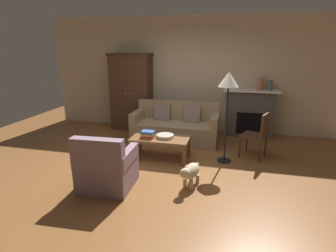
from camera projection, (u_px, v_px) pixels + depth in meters
name	position (u px, v px, depth m)	size (l,w,h in m)	color
ground_plane	(162.00, 167.00, 5.06)	(9.60, 9.60, 0.00)	brown
back_wall	(188.00, 74.00, 7.05)	(7.20, 0.10, 2.80)	beige
fireplace	(250.00, 112.00, 6.69)	(1.26, 0.48, 1.12)	#4C4947
armoire	(132.00, 92.00, 7.19)	(1.06, 0.57, 1.91)	#472D1E
couch	(176.00, 127.00, 6.39)	(1.92, 0.85, 0.86)	#937A5B
coffee_table	(160.00, 140.00, 5.38)	(1.10, 0.60, 0.42)	brown
fruit_bowl	(165.00, 136.00, 5.34)	(0.33, 0.33, 0.06)	beige
book_stack	(148.00, 134.00, 5.33)	(0.25, 0.19, 0.13)	#B73833
mantel_vase_terracotta	(260.00, 84.00, 6.44)	(0.13, 0.13, 0.28)	#A86042
mantel_vase_slate	(270.00, 85.00, 6.40)	(0.13, 0.13, 0.23)	#565B66
armchair_near_left	(106.00, 169.00, 4.26)	(0.81, 0.81, 0.88)	gray
side_chair_wooden	(259.00, 132.00, 5.36)	(0.57, 0.57, 0.90)	#472D1E
floor_lamp	(228.00, 85.00, 4.93)	(0.36, 0.36, 1.67)	black
dog	(191.00, 172.00, 4.31)	(0.30, 0.56, 0.39)	beige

